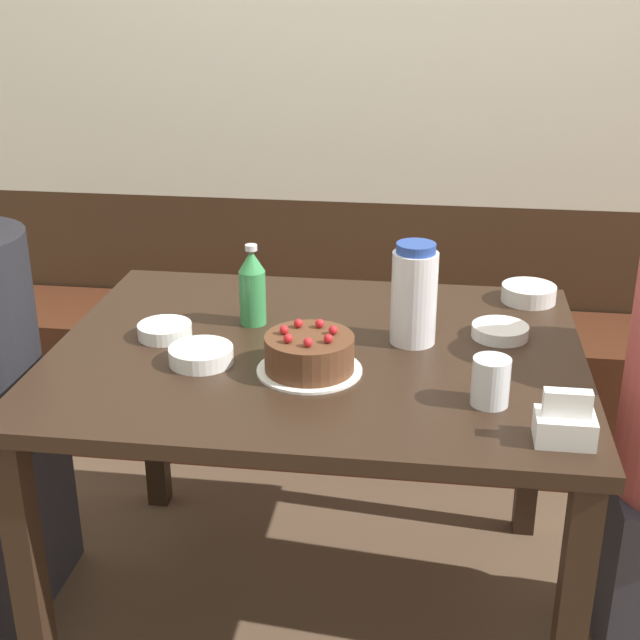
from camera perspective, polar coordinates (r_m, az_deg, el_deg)
The scene contains 13 objects.
ground_plane at distance 2.46m, azimuth -0.15°, elevation -17.91°, with size 12.00×12.00×0.00m, color brown.
back_wall at distance 2.94m, azimuth 2.76°, elevation 15.72°, with size 4.80×0.04×2.50m.
bench_seat at distance 3.02m, azimuth 2.02°, elevation -4.25°, with size 2.54×0.38×0.47m.
dining_table at distance 2.10m, azimuth -0.17°, elevation -4.14°, with size 1.22×0.95×0.75m.
birthday_cake at distance 1.93m, azimuth -0.73°, elevation -2.19°, with size 0.23×0.23×0.10m.
water_pitcher at distance 2.06m, azimuth 6.04°, elevation 1.62°, with size 0.11×0.11×0.24m.
soju_bottle at distance 2.17m, azimuth -4.36°, elevation 2.14°, with size 0.07×0.07×0.20m.
napkin_holder at distance 1.72m, azimuth 15.41°, elevation -6.39°, with size 0.11×0.08×0.11m.
bowl_soup_white at distance 2.15m, azimuth 11.45°, elevation -0.70°, with size 0.13×0.13×0.03m.
bowl_rice_small at distance 2.14m, azimuth -9.90°, elevation -0.67°, with size 0.13×0.13×0.03m.
bowl_side_dish at distance 2.39m, azimuth 13.21°, elevation 1.67°, with size 0.14×0.14×0.04m.
bowl_sauce_shallow at distance 1.99m, azimuth -7.62°, elevation -2.24°, with size 0.14×0.14×0.04m.
glass_water_tall at distance 1.82m, azimuth 10.87°, elevation -3.88°, with size 0.08×0.08×0.10m.
Camera 1 is at (0.26, -1.86, 1.59)m, focal length 50.00 mm.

